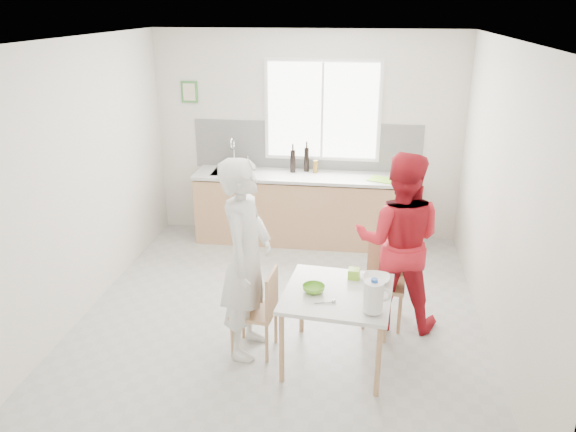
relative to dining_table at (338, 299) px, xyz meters
name	(u,v)px	position (x,y,z in m)	size (l,w,h in m)	color
ground	(281,315)	(-0.60, 0.70, -0.62)	(4.50, 4.50, 0.00)	#B7B7B2
room_shell	(281,159)	(-0.60, 0.70, 1.02)	(4.50, 4.50, 4.50)	silver
window	(322,111)	(-0.40, 2.93, 1.08)	(1.50, 0.06, 1.30)	white
backsplash	(307,146)	(-0.60, 2.94, 0.60)	(3.00, 0.02, 0.65)	white
picture_frame	(189,92)	(-2.15, 2.93, 1.28)	(0.22, 0.03, 0.28)	#3E853C
kitchen_counter	(303,211)	(-0.60, 2.65, -0.20)	(2.84, 0.64, 1.37)	tan
dining_table	(338,299)	(0.00, 0.00, 0.00)	(0.98, 0.98, 0.69)	silver
chair_left	(260,308)	(-0.69, 0.06, -0.18)	(0.40, 0.40, 0.80)	tan
chair_far	(385,277)	(0.43, 0.78, -0.15)	(0.43, 0.43, 0.86)	tan
person_white	(246,259)	(-0.81, 0.08, 0.29)	(0.66, 0.43, 1.82)	white
person_red	(399,242)	(0.53, 0.73, 0.25)	(0.85, 0.66, 1.75)	red
bowl_green	(314,289)	(-0.20, -0.03, 0.10)	(0.19, 0.19, 0.06)	#66B329
bowl_white	(376,279)	(0.32, 0.22, 0.10)	(0.24, 0.24, 0.06)	white
milk_jug	(374,296)	(0.30, -0.31, 0.22)	(0.22, 0.16, 0.28)	white
green_box	(354,274)	(0.13, 0.27, 0.12)	(0.10, 0.10, 0.09)	#91D832
spoon	(324,302)	(-0.10, -0.21, 0.08)	(0.01, 0.01, 0.16)	#A5A5AA
cutting_board	(383,180)	(0.41, 2.55, 0.30)	(0.35, 0.25, 0.01)	#86D030
wine_bottle_a	(307,159)	(-0.58, 2.82, 0.46)	(0.07, 0.07, 0.32)	black
wine_bottle_b	(293,161)	(-0.75, 2.75, 0.45)	(0.07, 0.07, 0.30)	black
jar_amber	(315,167)	(-0.46, 2.77, 0.38)	(0.06, 0.06, 0.16)	olive
soap_bottle	(248,163)	(-1.36, 2.80, 0.39)	(0.08, 0.08, 0.18)	#999999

